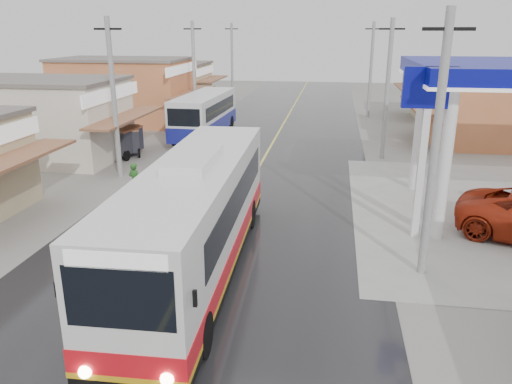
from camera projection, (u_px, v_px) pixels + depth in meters
ground at (207, 258)px, 16.93m from camera, size 120.00×120.00×0.00m
road at (267, 154)px, 31.01m from camera, size 12.00×90.00×0.02m
centre_line at (267, 153)px, 31.01m from camera, size 0.15×90.00×0.01m
shopfronts_left at (93, 137)px, 35.73m from camera, size 11.00×44.00×5.20m
utility_poles_left at (164, 146)px, 32.98m from camera, size 1.60×50.00×8.00m
utility_poles_right at (382, 158)px, 29.99m from camera, size 1.60×36.00×8.00m
coach_bus at (197, 217)px, 15.49m from camera, size 3.06×12.37×3.84m
second_bus at (204, 114)px, 35.41m from camera, size 2.76×9.21×3.03m
cyclist at (137, 191)px, 21.75m from camera, size 1.11×1.94×1.98m
tricycle_near at (125, 140)px, 30.08m from camera, size 1.80×2.47×1.76m
tricycle_far at (128, 139)px, 30.52m from camera, size 2.14×2.42×1.70m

